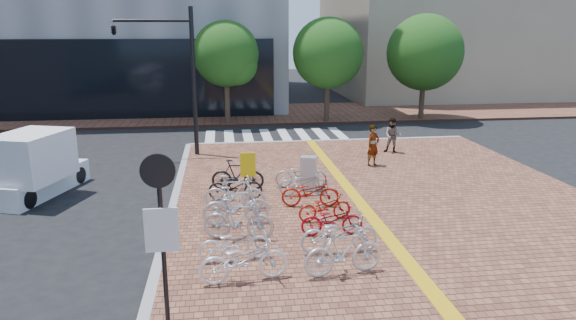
{
  "coord_description": "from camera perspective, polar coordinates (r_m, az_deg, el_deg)",
  "views": [
    {
      "loc": [
        -2.36,
        -12.87,
        5.63
      ],
      "look_at": [
        -0.17,
        3.79,
        1.3
      ],
      "focal_mm": 32.0,
      "sensor_mm": 36.0,
      "label": 1
    }
  ],
  "objects": [
    {
      "name": "crosswalk",
      "position": [
        27.6,
        -1.37,
        2.68
      ],
      "size": [
        7.5,
        4.0,
        0.01
      ],
      "color": "silver",
      "rests_on": "ground"
    },
    {
      "name": "pedestrian_a",
      "position": [
        21.16,
        9.43,
        1.6
      ],
      "size": [
        0.74,
        0.65,
        1.69
      ],
      "primitive_type": "imported",
      "rotation": [
        0.0,
        0.0,
        0.5
      ],
      "color": "gray",
      "rests_on": "sidewalk"
    },
    {
      "name": "bike_5",
      "position": [
        16.91,
        -5.87,
        -2.88
      ],
      "size": [
        1.8,
        0.7,
        0.93
      ],
      "primitive_type": "imported",
      "rotation": [
        0.0,
        0.0,
        1.52
      ],
      "color": "black",
      "rests_on": "sidewalk"
    },
    {
      "name": "bike_12",
      "position": [
        17.24,
        1.8,
        -2.54
      ],
      "size": [
        1.7,
        0.62,
        0.89
      ],
      "primitive_type": "imported",
      "rotation": [
        0.0,
        0.0,
        1.55
      ],
      "color": "#AFAEB3",
      "rests_on": "sidewalk"
    },
    {
      "name": "notice_sign",
      "position": [
        9.57,
        -13.92,
        -6.53
      ],
      "size": [
        0.62,
        0.13,
        3.36
      ],
      "color": "black",
      "rests_on": "sidewalk"
    },
    {
      "name": "bike_11",
      "position": [
        16.17,
        2.49,
        -3.59
      ],
      "size": [
        1.88,
        0.86,
        0.95
      ],
      "primitive_type": "imported",
      "rotation": [
        0.0,
        0.0,
        1.44
      ],
      "color": "#AD190C",
      "rests_on": "sidewalk"
    },
    {
      "name": "bike_9",
      "position": [
        14.03,
        4.9,
        -6.64
      ],
      "size": [
        1.71,
        0.65,
        0.89
      ],
      "primitive_type": "imported",
      "rotation": [
        0.0,
        0.0,
        1.54
      ],
      "color": "#A30B1A",
      "rests_on": "sidewalk"
    },
    {
      "name": "bike_8",
      "position": [
        12.97,
        5.76,
        -8.08
      ],
      "size": [
        2.02,
        0.76,
        1.05
      ],
      "primitive_type": "imported",
      "rotation": [
        0.0,
        0.0,
        1.6
      ],
      "color": "silver",
      "rests_on": "sidewalk"
    },
    {
      "name": "traffic_light_pole",
      "position": [
        22.86,
        -14.31,
        11.29
      ],
      "size": [
        3.42,
        1.32,
        6.37
      ],
      "color": "black",
      "rests_on": "sidewalk"
    },
    {
      "name": "bike_3",
      "position": [
        14.73,
        -5.76,
        -5.05
      ],
      "size": [
        1.97,
        0.71,
        1.16
      ],
      "primitive_type": "imported",
      "rotation": [
        0.0,
        0.0,
        1.66
      ],
      "color": "silver",
      "rests_on": "sidewalk"
    },
    {
      "name": "bike_1",
      "position": [
        12.59,
        -5.96,
        -9.14
      ],
      "size": [
        1.8,
        0.78,
        0.92
      ],
      "primitive_type": "imported",
      "rotation": [
        0.0,
        0.0,
        1.67
      ],
      "color": "white",
      "rests_on": "sidewalk"
    },
    {
      "name": "bike_6",
      "position": [
        17.84,
        -5.61,
        -1.67
      ],
      "size": [
        1.88,
        0.78,
        1.1
      ],
      "primitive_type": "imported",
      "rotation": [
        0.0,
        0.0,
        1.42
      ],
      "color": "black",
      "rests_on": "sidewalk"
    },
    {
      "name": "bike_4",
      "position": [
        15.88,
        -5.99,
        -3.66
      ],
      "size": [
        1.94,
        0.8,
        1.13
      ],
      "primitive_type": "imported",
      "rotation": [
        0.0,
        0.0,
        1.43
      ],
      "color": "silver",
      "rests_on": "sidewalk"
    },
    {
      "name": "ground",
      "position": [
        14.24,
        2.71,
        -8.85
      ],
      "size": [
        120.0,
        120.0,
        0.0
      ],
      "primitive_type": "plane",
      "color": "black",
      "rests_on": "ground"
    },
    {
      "name": "bike_13",
      "position": [
        18.12,
        1.44,
        -1.58
      ],
      "size": [
        1.87,
        0.79,
        0.96
      ],
      "primitive_type": "imported",
      "rotation": [
        0.0,
        0.0,
        1.49
      ],
      "color": "#B0B0B5",
      "rests_on": "sidewalk"
    },
    {
      "name": "utility_box",
      "position": [
        17.8,
        2.3,
        -1.48
      ],
      "size": [
        0.64,
        0.54,
        1.19
      ],
      "primitive_type": "cube",
      "rotation": [
        0.0,
        0.0,
        -0.29
      ],
      "color": "silver",
      "rests_on": "sidewalk"
    },
    {
      "name": "kerb_north",
      "position": [
        26.04,
        4.59,
        2.08
      ],
      "size": [
        14.0,
        0.25,
        0.15
      ],
      "primitive_type": "cube",
      "color": "gray",
      "rests_on": "ground"
    },
    {
      "name": "pedestrian_b",
      "position": [
        23.58,
        11.56,
        2.68
      ],
      "size": [
        0.96,
        0.89,
        1.58
      ],
      "primitive_type": "imported",
      "rotation": [
        0.0,
        0.0,
        -0.5
      ],
      "color": "#505466",
      "rests_on": "sidewalk"
    },
    {
      "name": "box_truck",
      "position": [
        19.74,
        -26.56,
        -0.44
      ],
      "size": [
        2.87,
        4.3,
        2.29
      ],
      "color": "white",
      "rests_on": "ground"
    },
    {
      "name": "bike_0",
      "position": [
        11.58,
        -4.94,
        -10.93
      ],
      "size": [
        2.07,
        0.95,
        1.05
      ],
      "primitive_type": "imported",
      "rotation": [
        0.0,
        0.0,
        1.7
      ],
      "color": "white",
      "rests_on": "sidewalk"
    },
    {
      "name": "yellow_sign",
      "position": [
        15.99,
        -4.47,
        -1.07
      ],
      "size": [
        0.47,
        0.11,
        1.75
      ],
      "color": "#B7B7BC",
      "rests_on": "sidewalk"
    },
    {
      "name": "far_sidewalk",
      "position": [
        34.4,
        -3.45,
        5.12
      ],
      "size": [
        70.0,
        8.0,
        0.15
      ],
      "primitive_type": "cube",
      "color": "brown",
      "rests_on": "ground"
    },
    {
      "name": "street_trees",
      "position": [
        31.25,
        6.37,
        11.55
      ],
      "size": [
        16.2,
        4.6,
        6.35
      ],
      "color": "#38281E",
      "rests_on": "far_sidewalk"
    },
    {
      "name": "bike_10",
      "position": [
        15.07,
        4.11,
        -5.2
      ],
      "size": [
        1.68,
        0.82,
        0.85
      ],
      "primitive_type": "imported",
      "rotation": [
        0.0,
        0.0,
        1.73
      ],
      "color": "red",
      "rests_on": "sidewalk"
    },
    {
      "name": "bike_7",
      "position": [
        11.87,
        6.2,
        -10.07
      ],
      "size": [
        1.96,
        0.82,
        1.14
      ],
      "primitive_type": "imported",
      "rotation": [
        0.0,
        0.0,
        1.73
      ],
      "color": "silver",
      "rests_on": "sidewalk"
    },
    {
      "name": "bike_2",
      "position": [
        13.72,
        -5.53,
        -6.59
      ],
      "size": [
        1.97,
        0.92,
        1.14
      ],
      "primitive_type": "imported",
      "rotation": [
        0.0,
        0.0,
        1.36
      ],
      "color": "#B8B8BD",
      "rests_on": "sidewalk"
    }
  ]
}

